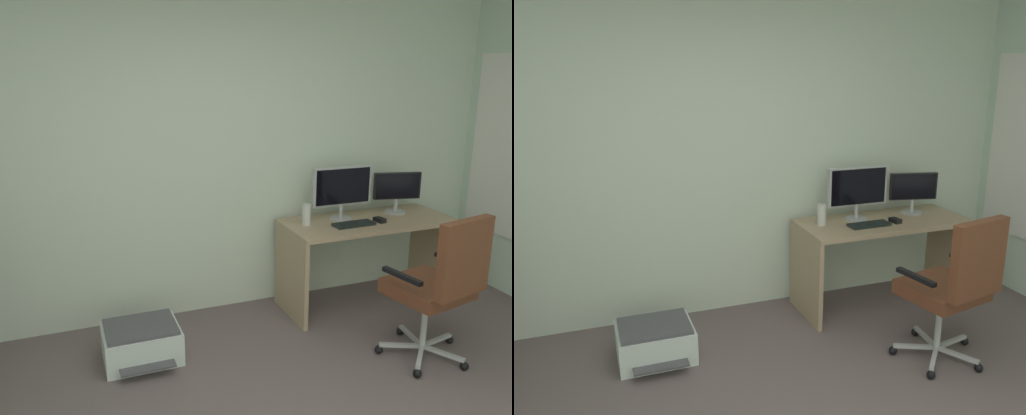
# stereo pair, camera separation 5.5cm
# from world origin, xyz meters

# --- Properties ---
(wall_back) EXTENTS (5.37, 0.10, 2.69)m
(wall_back) POSITION_xyz_m (0.00, 2.32, 1.34)
(wall_back) COLOR silver
(wall_back) RESTS_ON ground
(desk) EXTENTS (1.42, 0.61, 0.74)m
(desk) POSITION_xyz_m (1.39, 1.90, 0.54)
(desk) COLOR tan
(desk) RESTS_ON ground
(monitor_main) EXTENTS (0.52, 0.18, 0.44)m
(monitor_main) POSITION_xyz_m (1.20, 2.00, 1.01)
(monitor_main) COLOR #B2B5B7
(monitor_main) RESTS_ON desk
(monitor_secondary) EXTENTS (0.41, 0.18, 0.35)m
(monitor_secondary) POSITION_xyz_m (1.74, 2.00, 0.96)
(monitor_secondary) COLOR #B2B5B7
(monitor_secondary) RESTS_ON desk
(keyboard) EXTENTS (0.34, 0.14, 0.02)m
(keyboard) POSITION_xyz_m (1.20, 1.81, 0.75)
(keyboard) COLOR black
(keyboard) RESTS_ON desk
(computer_mouse) EXTENTS (0.07, 0.11, 0.03)m
(computer_mouse) POSITION_xyz_m (1.45, 1.81, 0.76)
(computer_mouse) COLOR black
(computer_mouse) RESTS_ON desk
(desktop_speaker) EXTENTS (0.07, 0.07, 0.17)m
(desktop_speaker) POSITION_xyz_m (0.86, 1.96, 0.83)
(desktop_speaker) COLOR silver
(desktop_speaker) RESTS_ON desk
(office_chair) EXTENTS (0.63, 0.66, 1.07)m
(office_chair) POSITION_xyz_m (1.34, 0.91, 0.60)
(office_chair) COLOR #B7BABC
(office_chair) RESTS_ON ground
(printer) EXTENTS (0.52, 0.50, 0.26)m
(printer) POSITION_xyz_m (-0.54, 1.67, 0.13)
(printer) COLOR silver
(printer) RESTS_ON ground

